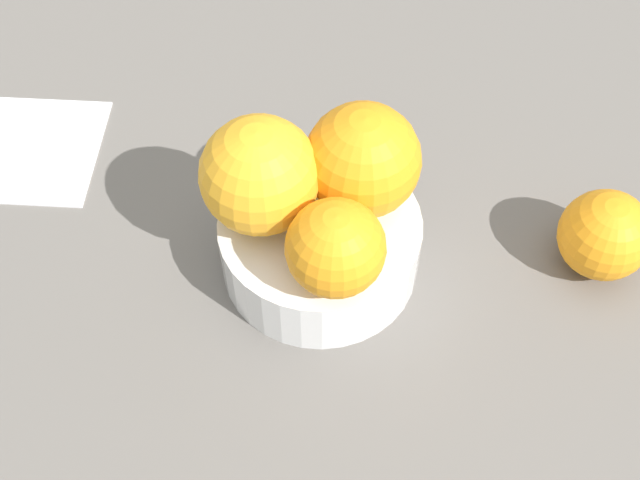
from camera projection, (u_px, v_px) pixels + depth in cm
name	position (u px, v px, depth cm)	size (l,w,h in cm)	color
ground_plane	(320.00, 271.00, 62.08)	(110.00, 110.00, 2.00)	#66605B
fruit_bowl	(320.00, 245.00, 59.34)	(14.18, 14.18, 5.00)	white
orange_in_bowl_0	(363.00, 160.00, 55.30)	(7.90, 7.90, 7.90)	orange
orange_in_bowl_1	(260.00, 175.00, 54.44)	(8.07, 8.07, 8.07)	#F9A823
orange_in_bowl_2	(336.00, 248.00, 52.06)	(6.44, 6.44, 6.44)	orange
orange_loose_0	(604.00, 235.00, 58.75)	(6.54, 6.54, 6.54)	orange
folded_napkin	(29.00, 149.00, 67.62)	(11.28, 11.28, 0.30)	white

